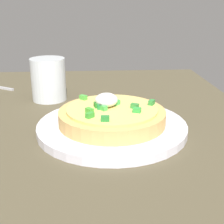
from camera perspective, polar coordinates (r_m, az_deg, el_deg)
name	(u,v)px	position (r cm, az deg, el deg)	size (l,w,h in cm)	color
dining_table	(66,143)	(52.66, -8.37, -5.60)	(96.94, 72.02, 2.59)	brown
plate	(112,127)	(53.20, 0.00, -2.74)	(25.30, 25.30, 1.41)	white
pizza	(112,115)	(52.42, -0.04, -0.57)	(18.00, 18.00, 5.04)	tan
cup_far	(49,80)	(70.07, -11.53, 5.72)	(7.52, 7.52, 9.22)	silver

